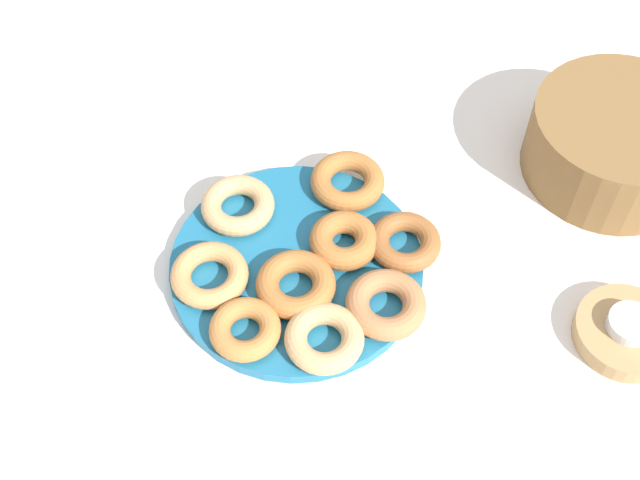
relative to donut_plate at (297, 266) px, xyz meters
The scene contains 14 objects.
ground_plane 0.01m from the donut_plate, ahead, with size 2.40×2.40×0.00m, color white.
donut_plate is the anchor object (origin of this frame).
donut_0 0.13m from the donut_plate, 130.34° to the left, with size 0.09×0.09×0.03m, color #AD6B33.
donut_1 0.06m from the donut_plate, 94.31° to the left, with size 0.08×0.08×0.03m, color #AD6B33.
donut_2 0.11m from the donut_plate, 96.33° to the right, with size 0.09×0.09×0.02m, color tan.
donut_3 0.11m from the donut_plate, 50.25° to the right, with size 0.08×0.08×0.02m, color #BC7A3D.
donut_4 0.11m from the donut_plate, 157.21° to the right, with size 0.09×0.09×0.03m, color tan.
donut_5 0.12m from the donut_plate, ahead, with size 0.09×0.09×0.03m, color tan.
donut_6 0.05m from the donut_plate, 20.61° to the right, with size 0.09×0.09×0.03m, color #AD6B33.
donut_7 0.13m from the donut_plate, 78.07° to the left, with size 0.09×0.09×0.02m, color #995B2D.
donut_8 0.12m from the donut_plate, 35.73° to the left, with size 0.09×0.09×0.03m, color #B27547.
candle_holder 0.38m from the donut_plate, 54.92° to the left, with size 0.12×0.12×0.02m, color tan.
tealight 0.38m from the donut_plate, 54.92° to the left, with size 0.05×0.05×0.01m, color silver.
basket 0.44m from the donut_plate, 90.76° to the left, with size 0.22×0.22×0.10m, color brown.
Camera 1 is at (0.54, -0.18, 0.85)m, focal length 47.66 mm.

